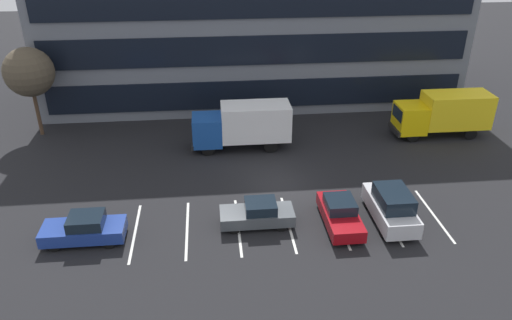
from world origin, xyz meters
name	(u,v)px	position (x,y,z in m)	size (l,w,h in m)	color
ground_plane	(278,184)	(0.00, 0.00, 0.00)	(120.00, 120.00, 0.00)	black
office_building	(251,12)	(0.00, 17.95, 7.20)	(35.07, 13.47, 14.40)	slate
lot_markings	(288,223)	(0.00, -4.33, 0.00)	(16.94, 5.40, 0.01)	silver
box_truck_yellow_all	(444,112)	(13.45, 6.20, 1.86)	(7.12, 2.36, 3.30)	yellow
box_truck_blue	(243,124)	(-1.74, 5.52, 1.85)	(7.07, 2.34, 3.28)	#194799
suv_silver	(391,206)	(5.64, -4.67, 0.98)	(1.91, 4.50, 2.04)	silver
sedan_navy	(84,229)	(-10.87, -4.76, 0.72)	(4.26, 1.78, 1.53)	navy
sedan_charcoal	(258,214)	(-1.71, -4.21, 0.68)	(4.05, 1.69, 1.45)	#474C51
sedan_maroon	(340,213)	(2.79, -4.67, 0.71)	(1.77, 4.22, 1.51)	maroon
bare_tree	(29,72)	(-17.00, 9.39, 4.92)	(3.59, 3.59, 6.73)	#473323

